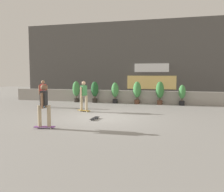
# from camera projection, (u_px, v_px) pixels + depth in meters

# --- Properties ---
(ground_plane) EXTENTS (48.00, 48.00, 0.00)m
(ground_plane) POSITION_uv_depth(u_px,v_px,m) (104.00, 117.00, 11.63)
(ground_plane) COLOR gray
(planter_wall) EXTENTS (18.00, 0.40, 0.90)m
(planter_wall) POSITION_uv_depth(u_px,v_px,m) (128.00, 97.00, 17.37)
(planter_wall) COLOR gray
(planter_wall) RESTS_ON ground
(building_backdrop) EXTENTS (20.00, 2.08, 6.50)m
(building_backdrop) POSITION_uv_depth(u_px,v_px,m) (137.00, 61.00, 20.97)
(building_backdrop) COLOR #4C4947
(building_backdrop) RESTS_ON ground
(potted_plant_0) EXTENTS (0.54, 0.54, 1.56)m
(potted_plant_0) POSITION_uv_depth(u_px,v_px,m) (76.00, 90.00, 17.86)
(potted_plant_0) COLOR #2D2823
(potted_plant_0) RESTS_ON ground
(potted_plant_1) EXTENTS (0.54, 0.54, 1.54)m
(potted_plant_1) POSITION_uv_depth(u_px,v_px,m) (95.00, 90.00, 17.50)
(potted_plant_1) COLOR #2D2823
(potted_plant_1) RESTS_ON ground
(potted_plant_2) EXTENTS (0.51, 0.51, 1.49)m
(potted_plant_2) POSITION_uv_depth(u_px,v_px,m) (115.00, 91.00, 17.11)
(potted_plant_2) COLOR black
(potted_plant_2) RESTS_ON ground
(potted_plant_3) EXTENTS (0.55, 0.55, 1.57)m
(potted_plant_3) POSITION_uv_depth(u_px,v_px,m) (137.00, 91.00, 16.71)
(potted_plant_3) COLOR brown
(potted_plant_3) RESTS_ON ground
(potted_plant_4) EXTENTS (0.55, 0.55, 1.58)m
(potted_plant_4) POSITION_uv_depth(u_px,v_px,m) (160.00, 91.00, 16.31)
(potted_plant_4) COLOR brown
(potted_plant_4) RESTS_ON ground
(potted_plant_5) EXTENTS (0.45, 0.45, 1.37)m
(potted_plant_5) POSITION_uv_depth(u_px,v_px,m) (182.00, 94.00, 15.96)
(potted_plant_5) COLOR black
(potted_plant_5) RESTS_ON ground
(skater_by_wall_right) EXTENTS (0.82, 0.54, 1.70)m
(skater_by_wall_right) POSITION_uv_depth(u_px,v_px,m) (84.00, 95.00, 13.29)
(skater_by_wall_right) COLOR #BF8C26
(skater_by_wall_right) RESTS_ON ground
(skater_far_right) EXTENTS (0.53, 0.82, 1.70)m
(skater_far_right) POSITION_uv_depth(u_px,v_px,m) (43.00, 92.00, 15.04)
(skater_far_right) COLOR #266699
(skater_far_right) RESTS_ON ground
(skater_mid_plaza) EXTENTS (0.82, 0.55, 1.70)m
(skater_mid_plaza) POSITION_uv_depth(u_px,v_px,m) (44.00, 104.00, 9.14)
(skater_mid_plaza) COLOR #72338C
(skater_mid_plaza) RESTS_ON ground
(skateboard_near_camera) EXTENTS (0.21, 0.80, 0.08)m
(skateboard_near_camera) POSITION_uv_depth(u_px,v_px,m) (95.00, 118.00, 11.05)
(skateboard_near_camera) COLOR black
(skateboard_near_camera) RESTS_ON ground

